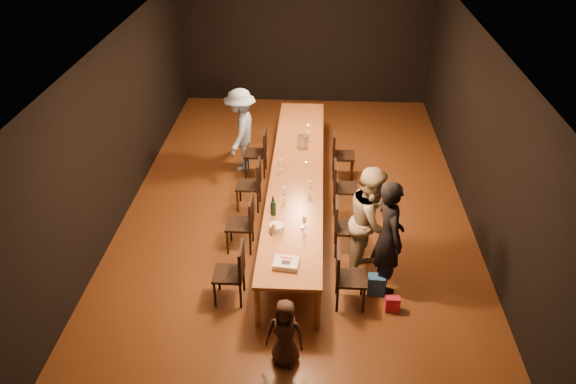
# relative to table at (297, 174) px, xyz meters

# --- Properties ---
(ground) EXTENTS (10.00, 10.00, 0.00)m
(ground) POSITION_rel_table_xyz_m (0.00, 0.00, -0.70)
(ground) COLOR #4F3013
(ground) RESTS_ON ground
(room_shell) EXTENTS (6.04, 10.04, 3.02)m
(room_shell) POSITION_rel_table_xyz_m (0.00, 0.00, 1.38)
(room_shell) COLOR black
(room_shell) RESTS_ON ground
(table) EXTENTS (0.90, 6.00, 0.75)m
(table) POSITION_rel_table_xyz_m (0.00, 0.00, 0.00)
(table) COLOR brown
(table) RESTS_ON ground
(chair_right_0) EXTENTS (0.42, 0.42, 0.93)m
(chair_right_0) POSITION_rel_table_xyz_m (0.85, -2.40, -0.24)
(chair_right_0) COLOR black
(chair_right_0) RESTS_ON ground
(chair_right_1) EXTENTS (0.42, 0.42, 0.93)m
(chair_right_1) POSITION_rel_table_xyz_m (0.85, -1.20, -0.24)
(chair_right_1) COLOR black
(chair_right_1) RESTS_ON ground
(chair_right_2) EXTENTS (0.42, 0.42, 0.93)m
(chair_right_2) POSITION_rel_table_xyz_m (0.85, 0.00, -0.24)
(chair_right_2) COLOR black
(chair_right_2) RESTS_ON ground
(chair_right_3) EXTENTS (0.42, 0.42, 0.93)m
(chair_right_3) POSITION_rel_table_xyz_m (0.85, 1.20, -0.24)
(chair_right_3) COLOR black
(chair_right_3) RESTS_ON ground
(chair_left_0) EXTENTS (0.42, 0.42, 0.93)m
(chair_left_0) POSITION_rel_table_xyz_m (-0.85, -2.40, -0.24)
(chair_left_0) COLOR black
(chair_left_0) RESTS_ON ground
(chair_left_1) EXTENTS (0.42, 0.42, 0.93)m
(chair_left_1) POSITION_rel_table_xyz_m (-0.85, -1.20, -0.24)
(chair_left_1) COLOR black
(chair_left_1) RESTS_ON ground
(chair_left_2) EXTENTS (0.42, 0.42, 0.93)m
(chair_left_2) POSITION_rel_table_xyz_m (-0.85, 0.00, -0.24)
(chair_left_2) COLOR black
(chair_left_2) RESTS_ON ground
(chair_left_3) EXTENTS (0.42, 0.42, 0.93)m
(chair_left_3) POSITION_rel_table_xyz_m (-0.85, 1.20, -0.24)
(chair_left_3) COLOR black
(chair_left_3) RESTS_ON ground
(woman_birthday) EXTENTS (0.58, 0.73, 1.76)m
(woman_birthday) POSITION_rel_table_xyz_m (1.37, -1.98, 0.18)
(woman_birthday) COLOR black
(woman_birthday) RESTS_ON ground
(woman_tan) EXTENTS (0.87, 1.00, 1.76)m
(woman_tan) POSITION_rel_table_xyz_m (1.15, -1.62, 0.18)
(woman_tan) COLOR #BBAC8C
(woman_tan) RESTS_ON ground
(man_blue) EXTENTS (0.74, 1.14, 1.66)m
(man_blue) POSITION_rel_table_xyz_m (-1.15, 1.43, 0.13)
(man_blue) COLOR #81A1C8
(man_blue) RESTS_ON ground
(child) EXTENTS (0.52, 0.38, 0.97)m
(child) POSITION_rel_table_xyz_m (0.00, -3.50, -0.21)
(child) COLOR #38271F
(child) RESTS_ON ground
(gift_bag_red) EXTENTS (0.20, 0.11, 0.23)m
(gift_bag_red) POSITION_rel_table_xyz_m (1.44, -2.52, -0.58)
(gift_bag_red) COLOR red
(gift_bag_red) RESTS_ON ground
(gift_bag_blue) EXTENTS (0.26, 0.18, 0.31)m
(gift_bag_blue) POSITION_rel_table_xyz_m (1.24, -2.17, -0.55)
(gift_bag_blue) COLOR #2556A2
(gift_bag_blue) RESTS_ON ground
(birthday_cake) EXTENTS (0.36, 0.30, 0.08)m
(birthday_cake) POSITION_rel_table_xyz_m (-0.04, -2.54, 0.09)
(birthday_cake) COLOR white
(birthday_cake) RESTS_ON table
(plate_stack) EXTENTS (0.26, 0.26, 0.12)m
(plate_stack) POSITION_rel_table_xyz_m (-0.22, -1.77, 0.11)
(plate_stack) COLOR silver
(plate_stack) RESTS_ON table
(champagne_bottle) EXTENTS (0.11, 0.11, 0.36)m
(champagne_bottle) POSITION_rel_table_xyz_m (-0.30, -1.33, 0.23)
(champagne_bottle) COLOR black
(champagne_bottle) RESTS_ON table
(ice_bucket) EXTENTS (0.25, 0.25, 0.22)m
(ice_bucket) POSITION_rel_table_xyz_m (0.06, 0.95, 0.16)
(ice_bucket) COLOR #B5B5BA
(ice_bucket) RESTS_ON table
(wineglass_0) EXTENTS (0.06, 0.06, 0.21)m
(wineglass_0) POSITION_rel_table_xyz_m (-0.26, -1.87, 0.15)
(wineglass_0) COLOR beige
(wineglass_0) RESTS_ON table
(wineglass_1) EXTENTS (0.06, 0.06, 0.21)m
(wineglass_1) POSITION_rel_table_xyz_m (0.18, -1.66, 0.15)
(wineglass_1) COLOR beige
(wineglass_1) RESTS_ON table
(wineglass_2) EXTENTS (0.06, 0.06, 0.21)m
(wineglass_2) POSITION_rel_table_xyz_m (-0.16, -0.86, 0.15)
(wineglass_2) COLOR silver
(wineglass_2) RESTS_ON table
(wineglass_3) EXTENTS (0.06, 0.06, 0.21)m
(wineglass_3) POSITION_rel_table_xyz_m (0.23, -0.65, 0.15)
(wineglass_3) COLOR beige
(wineglass_3) RESTS_ON table
(wineglass_4) EXTENTS (0.06, 0.06, 0.21)m
(wineglass_4) POSITION_rel_table_xyz_m (-0.28, 0.04, 0.15)
(wineglass_4) COLOR silver
(wineglass_4) RESTS_ON table
(wineglass_5) EXTENTS (0.06, 0.06, 0.21)m
(wineglass_5) POSITION_rel_table_xyz_m (0.17, 1.18, 0.15)
(wineglass_5) COLOR silver
(wineglass_5) RESTS_ON table
(tealight_near) EXTENTS (0.05, 0.05, 0.03)m
(tealight_near) POSITION_rel_table_xyz_m (0.15, -1.68, 0.06)
(tealight_near) COLOR #B2B7B2
(tealight_near) RESTS_ON table
(tealight_mid) EXTENTS (0.05, 0.05, 0.03)m
(tealight_mid) POSITION_rel_table_xyz_m (0.15, 0.29, 0.06)
(tealight_mid) COLOR #B2B7B2
(tealight_mid) RESTS_ON table
(tealight_far) EXTENTS (0.05, 0.05, 0.03)m
(tealight_far) POSITION_rel_table_xyz_m (0.15, 1.85, 0.06)
(tealight_far) COLOR #B2B7B2
(tealight_far) RESTS_ON table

